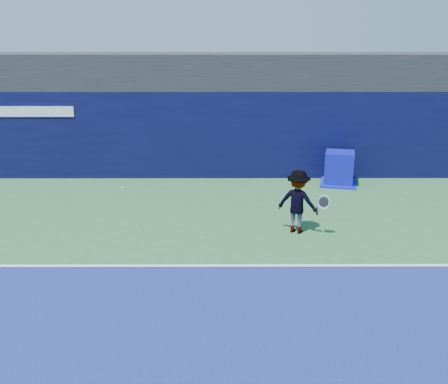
% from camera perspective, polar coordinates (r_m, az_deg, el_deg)
% --- Properties ---
extents(ground, '(80.00, 80.00, 0.00)m').
position_cam_1_polar(ground, '(8.38, -2.12, -17.42)').
color(ground, '#2C6235').
rests_on(ground, ground).
extents(baseline, '(24.00, 0.10, 0.01)m').
position_cam_1_polar(baseline, '(10.98, -1.61, -8.40)').
color(baseline, white).
rests_on(baseline, ground).
extents(stadium_band, '(36.00, 3.00, 1.20)m').
position_cam_1_polar(stadium_band, '(18.42, -1.06, 13.71)').
color(stadium_band, black).
rests_on(stadium_band, back_wall_assembly).
extents(back_wall_assembly, '(36.00, 1.03, 3.00)m').
position_cam_1_polar(back_wall_assembly, '(17.69, -1.08, 6.70)').
color(back_wall_assembly, black).
rests_on(back_wall_assembly, ground).
extents(equipment_cart, '(1.42, 1.42, 1.12)m').
position_cam_1_polar(equipment_cart, '(17.14, 13.02, 2.51)').
color(equipment_cart, '#0B0B9F').
rests_on(equipment_cart, ground).
extents(tennis_player, '(1.34, 0.98, 1.62)m').
position_cam_1_polar(tennis_player, '(12.66, 8.43, -1.10)').
color(tennis_player, white).
rests_on(tennis_player, ground).
extents(tennis_ball, '(0.07, 0.07, 0.07)m').
position_cam_1_polar(tennis_ball, '(12.31, -11.53, 0.47)').
color(tennis_ball, '#A8D017').
rests_on(tennis_ball, ground).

